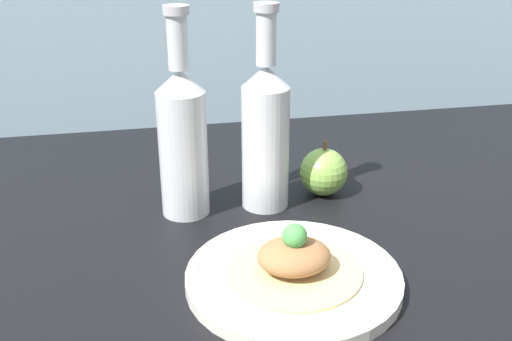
# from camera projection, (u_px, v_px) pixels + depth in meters

# --- Properties ---
(ground_plane) EXTENTS (1.80, 1.10, 0.04)m
(ground_plane) POSITION_uv_depth(u_px,v_px,m) (267.00, 259.00, 0.83)
(ground_plane) COLOR black
(plate) EXTENTS (0.27, 0.27, 0.02)m
(plate) POSITION_uv_depth(u_px,v_px,m) (293.00, 276.00, 0.73)
(plate) COLOR silver
(plate) RESTS_ON ground_plane
(plated_food) EXTENTS (0.17, 0.17, 0.07)m
(plated_food) POSITION_uv_depth(u_px,v_px,m) (294.00, 259.00, 0.72)
(plated_food) COLOR #D6BC7F
(plated_food) RESTS_ON plate
(cider_bottle_left) EXTENTS (0.07, 0.07, 0.31)m
(cider_bottle_left) POSITION_uv_depth(u_px,v_px,m) (183.00, 138.00, 0.86)
(cider_bottle_left) COLOR silver
(cider_bottle_left) RESTS_ON ground_plane
(cider_bottle_right) EXTENTS (0.07, 0.07, 0.31)m
(cider_bottle_right) POSITION_uv_depth(u_px,v_px,m) (266.00, 132.00, 0.89)
(cider_bottle_right) COLOR silver
(cider_bottle_right) RESTS_ON ground_plane
(apple) EXTENTS (0.08, 0.08, 0.09)m
(apple) POSITION_uv_depth(u_px,v_px,m) (324.00, 172.00, 0.95)
(apple) COLOR #84B74C
(apple) RESTS_ON ground_plane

